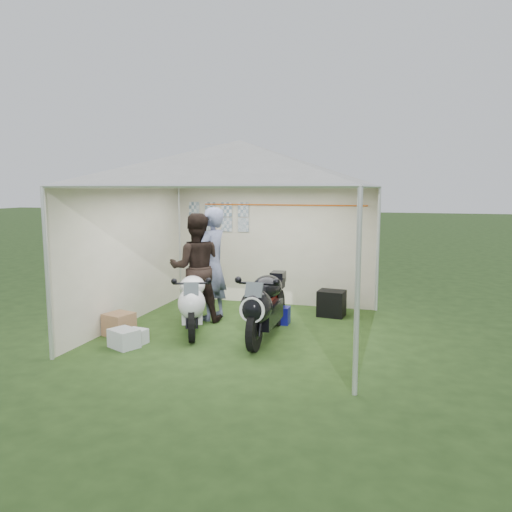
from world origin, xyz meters
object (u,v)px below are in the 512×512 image
object	(u,v)px
canopy_tent	(241,168)
person_dark_jacket	(196,268)
motorcycle_white	(193,301)
equipment_box	(331,303)
paddock_stand	(278,315)
crate_0	(124,338)
motorcycle_black	(265,304)
crate_1	(119,324)
crate_2	(136,336)
person_blue_jacket	(211,264)

from	to	relation	value
canopy_tent	person_dark_jacket	distance (m)	1.92
motorcycle_white	equipment_box	bearing A→B (deg)	16.68
paddock_stand	crate_0	world-z (taller)	paddock_stand
canopy_tent	motorcycle_black	bearing A→B (deg)	-35.62
crate_1	crate_2	xyz separation A→B (m)	(0.48, -0.31, -0.07)
crate_0	person_blue_jacket	bearing A→B (deg)	71.50
motorcycle_white	canopy_tent	bearing A→B (deg)	-0.21
person_dark_jacket	crate_1	distance (m)	1.58
equipment_box	crate_1	distance (m)	3.67
person_dark_jacket	crate_2	size ratio (longest dim) A/B	6.37
person_blue_jacket	canopy_tent	bearing A→B (deg)	66.39
motorcycle_white	crate_0	size ratio (longest dim) A/B	4.34
motorcycle_black	equipment_box	bearing A→B (deg)	63.63
paddock_stand	person_blue_jacket	distance (m)	1.45
paddock_stand	person_dark_jacket	world-z (taller)	person_dark_jacket
motorcycle_black	crate_1	size ratio (longest dim) A/B	5.21
person_blue_jacket	crate_1	size ratio (longest dim) A/B	5.06
canopy_tent	crate_1	world-z (taller)	canopy_tent
motorcycle_white	person_blue_jacket	xyz separation A→B (m)	(-0.00, 0.83, 0.47)
person_blue_jacket	crate_0	size ratio (longest dim) A/B	4.86
equipment_box	crate_1	bearing A→B (deg)	-145.09
person_blue_jacket	crate_1	xyz separation A→B (m)	(-1.02, -1.33, -0.80)
canopy_tent	equipment_box	bearing A→B (deg)	46.10
canopy_tent	crate_2	bearing A→B (deg)	-138.95
person_blue_jacket	motorcycle_black	bearing A→B (deg)	66.86
person_blue_jacket	crate_0	distance (m)	2.13
motorcycle_white	crate_2	size ratio (longest dim) A/B	5.97
equipment_box	crate_0	bearing A→B (deg)	-134.79
person_dark_jacket	paddock_stand	bearing A→B (deg)	168.26
equipment_box	crate_2	world-z (taller)	equipment_box
crate_1	equipment_box	bearing A→B (deg)	34.91
person_dark_jacket	canopy_tent	bearing A→B (deg)	139.19
motorcycle_black	crate_1	bearing A→B (deg)	-170.33
crate_1	person_dark_jacket	bearing A→B (deg)	53.60
person_dark_jacket	equipment_box	size ratio (longest dim) A/B	4.00
crate_0	motorcycle_black	bearing A→B (deg)	27.71
equipment_box	motorcycle_white	bearing A→B (deg)	-141.01
motorcycle_black	person_blue_jacket	world-z (taller)	person_blue_jacket
motorcycle_white	crate_0	world-z (taller)	motorcycle_white
motorcycle_white	motorcycle_black	xyz separation A→B (m)	(1.21, -0.06, 0.05)
canopy_tent	crate_1	xyz separation A→B (m)	(-1.75, -0.79, -2.40)
person_dark_jacket	equipment_box	world-z (taller)	person_dark_jacket
paddock_stand	crate_2	bearing A→B (deg)	-136.17
crate_0	crate_1	bearing A→B (deg)	127.66
motorcycle_white	crate_1	world-z (taller)	motorcycle_white
canopy_tent	motorcycle_black	distance (m)	2.11
crate_0	canopy_tent	bearing A→B (deg)	44.34
person_dark_jacket	person_blue_jacket	size ratio (longest dim) A/B	0.95
canopy_tent	person_dark_jacket	bearing A→B (deg)	160.37
person_blue_jacket	crate_1	distance (m)	1.86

